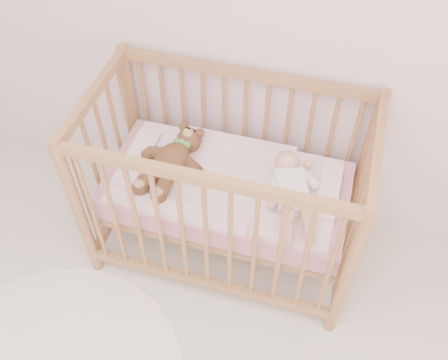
% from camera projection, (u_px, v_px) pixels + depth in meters
% --- Properties ---
extents(crib, '(1.36, 0.76, 1.00)m').
position_uv_depth(crib, '(227.00, 188.00, 2.54)').
color(crib, '#AB7748').
rests_on(crib, floor).
extents(mattress, '(1.22, 0.62, 0.13)m').
position_uv_depth(mattress, '(227.00, 190.00, 2.55)').
color(mattress, pink).
rests_on(mattress, crib).
extents(blanket, '(1.10, 0.58, 0.06)m').
position_uv_depth(blanket, '(227.00, 181.00, 2.49)').
color(blanket, '#F8AAB7').
rests_on(blanket, mattress).
extents(baby, '(0.43, 0.61, 0.13)m').
position_uv_depth(baby, '(291.00, 188.00, 2.36)').
color(baby, white).
rests_on(baby, blanket).
extents(teddy_bear, '(0.46, 0.58, 0.14)m').
position_uv_depth(teddy_bear, '(171.00, 160.00, 2.47)').
color(teddy_bear, brown).
rests_on(teddy_bear, blanket).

